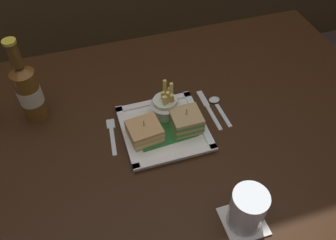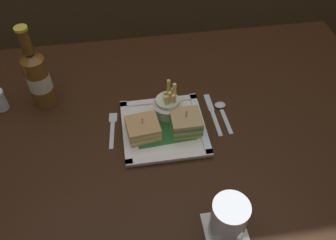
{
  "view_description": "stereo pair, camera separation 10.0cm",
  "coord_description": "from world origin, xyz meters",
  "px_view_note": "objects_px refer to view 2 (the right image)",
  "views": [
    {
      "loc": [
        -0.21,
        -0.65,
        1.52
      ],
      "look_at": [
        -0.01,
        -0.0,
        0.78
      ],
      "focal_mm": 37.63,
      "sensor_mm": 36.0,
      "label": 1
    },
    {
      "loc": [
        -0.12,
        -0.67,
        1.52
      ],
      "look_at": [
        -0.01,
        -0.0,
        0.78
      ],
      "focal_mm": 37.63,
      "sensor_mm": 36.0,
      "label": 2
    }
  ],
  "objects_px": {
    "dining_table": "(172,153)",
    "sandwich_half_right": "(186,123)",
    "fork": "(112,128)",
    "spoon": "(222,109)",
    "fries_cup": "(168,104)",
    "knife": "(212,112)",
    "square_plate": "(164,129)",
    "water_glass": "(228,221)",
    "sandwich_half_left": "(143,129)",
    "beer_bottle": "(38,77)"
  },
  "relations": [
    {
      "from": "water_glass",
      "to": "spoon",
      "type": "distance_m",
      "value": 0.4
    },
    {
      "from": "dining_table",
      "to": "spoon",
      "type": "relative_size",
      "value": 10.69
    },
    {
      "from": "water_glass",
      "to": "fork",
      "type": "xyz_separation_m",
      "value": [
        -0.25,
        0.36,
        -0.05
      ]
    },
    {
      "from": "sandwich_half_right",
      "to": "beer_bottle",
      "type": "xyz_separation_m",
      "value": [
        -0.41,
        0.19,
        0.07
      ]
    },
    {
      "from": "dining_table",
      "to": "square_plate",
      "type": "relative_size",
      "value": 5.84
    },
    {
      "from": "dining_table",
      "to": "beer_bottle",
      "type": "relative_size",
      "value": 5.15
    },
    {
      "from": "square_plate",
      "to": "sandwich_half_left",
      "type": "distance_m",
      "value": 0.07
    },
    {
      "from": "fries_cup",
      "to": "knife",
      "type": "height_order",
      "value": "fries_cup"
    },
    {
      "from": "knife",
      "to": "spoon",
      "type": "distance_m",
      "value": 0.03
    },
    {
      "from": "fork",
      "to": "knife",
      "type": "bearing_deg",
      "value": 2.98
    },
    {
      "from": "dining_table",
      "to": "knife",
      "type": "bearing_deg",
      "value": 18.07
    },
    {
      "from": "sandwich_half_right",
      "to": "fork",
      "type": "distance_m",
      "value": 0.22
    },
    {
      "from": "dining_table",
      "to": "knife",
      "type": "height_order",
      "value": "knife"
    },
    {
      "from": "beer_bottle",
      "to": "knife",
      "type": "xyz_separation_m",
      "value": [
        0.51,
        -0.13,
        -0.1
      ]
    },
    {
      "from": "dining_table",
      "to": "fries_cup",
      "type": "height_order",
      "value": "fries_cup"
    },
    {
      "from": "square_plate",
      "to": "beer_bottle",
      "type": "distance_m",
      "value": 0.4
    },
    {
      "from": "square_plate",
      "to": "sandwich_half_right",
      "type": "distance_m",
      "value": 0.07
    },
    {
      "from": "sandwich_half_left",
      "to": "spoon",
      "type": "bearing_deg",
      "value": 14.91
    },
    {
      "from": "dining_table",
      "to": "beer_bottle",
      "type": "xyz_separation_m",
      "value": [
        -0.37,
        0.17,
        0.23
      ]
    },
    {
      "from": "sandwich_half_right",
      "to": "spoon",
      "type": "relative_size",
      "value": 0.65
    },
    {
      "from": "fork",
      "to": "spoon",
      "type": "distance_m",
      "value": 0.34
    },
    {
      "from": "dining_table",
      "to": "knife",
      "type": "relative_size",
      "value": 7.98
    },
    {
      "from": "dining_table",
      "to": "sandwich_half_right",
      "type": "relative_size",
      "value": 16.51
    },
    {
      "from": "sandwich_half_left",
      "to": "sandwich_half_right",
      "type": "distance_m",
      "value": 0.12
    },
    {
      "from": "sandwich_half_right",
      "to": "dining_table",
      "type": "bearing_deg",
      "value": 153.97
    },
    {
      "from": "spoon",
      "to": "knife",
      "type": "bearing_deg",
      "value": -169.91
    },
    {
      "from": "fries_cup",
      "to": "knife",
      "type": "bearing_deg",
      "value": -2.06
    },
    {
      "from": "knife",
      "to": "dining_table",
      "type": "bearing_deg",
      "value": -161.93
    },
    {
      "from": "fork",
      "to": "spoon",
      "type": "relative_size",
      "value": 1.06
    },
    {
      "from": "square_plate",
      "to": "knife",
      "type": "distance_m",
      "value": 0.16
    },
    {
      "from": "square_plate",
      "to": "spoon",
      "type": "height_order",
      "value": "square_plate"
    },
    {
      "from": "dining_table",
      "to": "square_plate",
      "type": "xyz_separation_m",
      "value": [
        -0.03,
        -0.0,
        0.13
      ]
    },
    {
      "from": "water_glass",
      "to": "knife",
      "type": "bearing_deg",
      "value": 80.9
    },
    {
      "from": "sandwich_half_left",
      "to": "beer_bottle",
      "type": "distance_m",
      "value": 0.35
    },
    {
      "from": "fork",
      "to": "sandwich_half_right",
      "type": "bearing_deg",
      "value": -12.08
    },
    {
      "from": "sandwich_half_left",
      "to": "beer_bottle",
      "type": "height_order",
      "value": "beer_bottle"
    },
    {
      "from": "square_plate",
      "to": "knife",
      "type": "relative_size",
      "value": 1.37
    },
    {
      "from": "fries_cup",
      "to": "knife",
      "type": "relative_size",
      "value": 0.65
    },
    {
      "from": "sandwich_half_left",
      "to": "sandwich_half_right",
      "type": "relative_size",
      "value": 1.16
    },
    {
      "from": "dining_table",
      "to": "fork",
      "type": "bearing_deg",
      "value": 171.11
    },
    {
      "from": "water_glass",
      "to": "knife",
      "type": "distance_m",
      "value": 0.38
    },
    {
      "from": "beer_bottle",
      "to": "sandwich_half_right",
      "type": "bearing_deg",
      "value": -24.63
    },
    {
      "from": "fries_cup",
      "to": "water_glass",
      "type": "bearing_deg",
      "value": -78.5
    },
    {
      "from": "knife",
      "to": "sandwich_half_right",
      "type": "bearing_deg",
      "value": -147.52
    },
    {
      "from": "sandwich_half_right",
      "to": "spoon",
      "type": "height_order",
      "value": "sandwich_half_right"
    },
    {
      "from": "dining_table",
      "to": "sandwich_half_right",
      "type": "xyz_separation_m",
      "value": [
        0.04,
        -0.02,
        0.16
      ]
    },
    {
      "from": "beer_bottle",
      "to": "fries_cup",
      "type": "bearing_deg",
      "value": -18.36
    },
    {
      "from": "sandwich_half_right",
      "to": "square_plate",
      "type": "bearing_deg",
      "value": 166.76
    },
    {
      "from": "sandwich_half_left",
      "to": "fork",
      "type": "height_order",
      "value": "sandwich_half_left"
    },
    {
      "from": "beer_bottle",
      "to": "water_glass",
      "type": "distance_m",
      "value": 0.67
    }
  ]
}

